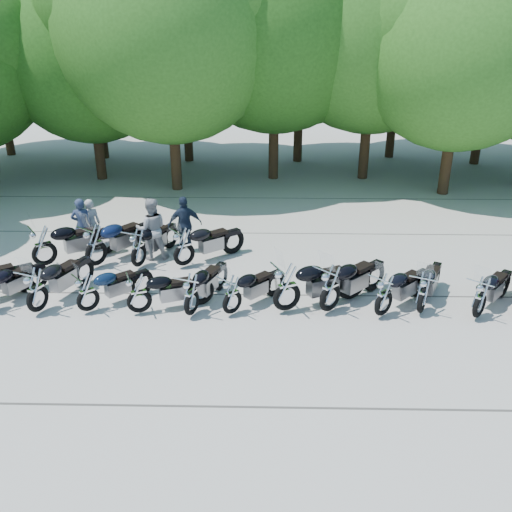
{
  "coord_description": "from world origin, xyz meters",
  "views": [
    {
      "loc": [
        0.27,
        -11.05,
        6.51
      ],
      "look_at": [
        0.0,
        1.5,
        1.1
      ],
      "focal_mm": 38.0,
      "sensor_mm": 36.0,
      "label": 1
    }
  ],
  "objects_px": {
    "motorcycle_4": "(139,293)",
    "rider_3": "(91,224)",
    "motorcycle_7": "(287,286)",
    "motorcycle_16": "(138,247)",
    "motorcycle_3": "(87,291)",
    "motorcycle_6": "(232,294)",
    "motorcycle_5": "(191,293)",
    "motorcycle_8": "(331,287)",
    "motorcycle_15": "(95,244)",
    "motorcycle_2": "(36,289)",
    "motorcycle_17": "(184,246)",
    "motorcycle_14": "(43,245)",
    "rider_2": "(185,225)",
    "motorcycle_9": "(384,294)",
    "rider_0": "(82,225)",
    "motorcycle_10": "(423,292)",
    "motorcycle_11": "(481,296)",
    "rider_1": "(152,229)"
  },
  "relations": [
    {
      "from": "motorcycle_10",
      "to": "motorcycle_16",
      "type": "bearing_deg",
      "value": 7.98
    },
    {
      "from": "motorcycle_4",
      "to": "motorcycle_5",
      "type": "relative_size",
      "value": 0.96
    },
    {
      "from": "motorcycle_6",
      "to": "rider_0",
      "type": "height_order",
      "value": "rider_0"
    },
    {
      "from": "rider_1",
      "to": "motorcycle_7",
      "type": "bearing_deg",
      "value": 128.39
    },
    {
      "from": "motorcycle_5",
      "to": "motorcycle_17",
      "type": "relative_size",
      "value": 0.92
    },
    {
      "from": "motorcycle_11",
      "to": "rider_1",
      "type": "height_order",
      "value": "rider_1"
    },
    {
      "from": "motorcycle_3",
      "to": "motorcycle_17",
      "type": "xyz_separation_m",
      "value": [
        1.94,
        2.72,
        0.09
      ]
    },
    {
      "from": "motorcycle_11",
      "to": "rider_0",
      "type": "distance_m",
      "value": 11.41
    },
    {
      "from": "motorcycle_2",
      "to": "motorcycle_14",
      "type": "bearing_deg",
      "value": -50.83
    },
    {
      "from": "motorcycle_2",
      "to": "motorcycle_14",
      "type": "xyz_separation_m",
      "value": [
        -0.85,
        2.68,
        0.04
      ]
    },
    {
      "from": "motorcycle_7",
      "to": "motorcycle_16",
      "type": "distance_m",
      "value": 4.87
    },
    {
      "from": "rider_2",
      "to": "motorcycle_6",
      "type": "bearing_deg",
      "value": 97.82
    },
    {
      "from": "motorcycle_2",
      "to": "motorcycle_6",
      "type": "distance_m",
      "value": 4.7
    },
    {
      "from": "motorcycle_14",
      "to": "motorcycle_17",
      "type": "xyz_separation_m",
      "value": [
        4.0,
        0.09,
        -0.04
      ]
    },
    {
      "from": "motorcycle_17",
      "to": "rider_3",
      "type": "relative_size",
      "value": 1.49
    },
    {
      "from": "motorcycle_8",
      "to": "motorcycle_15",
      "type": "bearing_deg",
      "value": 23.98
    },
    {
      "from": "motorcycle_3",
      "to": "motorcycle_6",
      "type": "height_order",
      "value": "motorcycle_6"
    },
    {
      "from": "motorcycle_11",
      "to": "motorcycle_14",
      "type": "height_order",
      "value": "motorcycle_14"
    },
    {
      "from": "motorcycle_5",
      "to": "motorcycle_16",
      "type": "relative_size",
      "value": 0.93
    },
    {
      "from": "motorcycle_4",
      "to": "motorcycle_17",
      "type": "xyz_separation_m",
      "value": [
        0.68,
        2.78,
        0.08
      ]
    },
    {
      "from": "motorcycle_8",
      "to": "motorcycle_14",
      "type": "relative_size",
      "value": 0.99
    },
    {
      "from": "motorcycle_16",
      "to": "motorcycle_5",
      "type": "bearing_deg",
      "value": 146.44
    },
    {
      "from": "motorcycle_8",
      "to": "motorcycle_6",
      "type": "bearing_deg",
      "value": 49.44
    },
    {
      "from": "motorcycle_3",
      "to": "motorcycle_14",
      "type": "bearing_deg",
      "value": -4.01
    },
    {
      "from": "motorcycle_4",
      "to": "motorcycle_8",
      "type": "height_order",
      "value": "motorcycle_8"
    },
    {
      "from": "motorcycle_15",
      "to": "rider_2",
      "type": "height_order",
      "value": "rider_2"
    },
    {
      "from": "motorcycle_2",
      "to": "motorcycle_10",
      "type": "bearing_deg",
      "value": -157.52
    },
    {
      "from": "motorcycle_2",
      "to": "motorcycle_8",
      "type": "xyz_separation_m",
      "value": [
        7.06,
        0.17,
        0.04
      ]
    },
    {
      "from": "motorcycle_6",
      "to": "motorcycle_14",
      "type": "height_order",
      "value": "motorcycle_14"
    },
    {
      "from": "motorcycle_8",
      "to": "rider_2",
      "type": "bearing_deg",
      "value": 2.44
    },
    {
      "from": "motorcycle_11",
      "to": "motorcycle_6",
      "type": "bearing_deg",
      "value": 40.6
    },
    {
      "from": "motorcycle_4",
      "to": "rider_3",
      "type": "height_order",
      "value": "rider_3"
    },
    {
      "from": "motorcycle_14",
      "to": "rider_2",
      "type": "bearing_deg",
      "value": -107.86
    },
    {
      "from": "motorcycle_5",
      "to": "motorcycle_10",
      "type": "relative_size",
      "value": 1.01
    },
    {
      "from": "motorcycle_4",
      "to": "motorcycle_8",
      "type": "relative_size",
      "value": 0.85
    },
    {
      "from": "motorcycle_16",
      "to": "rider_2",
      "type": "xyz_separation_m",
      "value": [
        1.17,
        1.25,
        0.22
      ]
    },
    {
      "from": "motorcycle_2",
      "to": "rider_0",
      "type": "relative_size",
      "value": 1.38
    },
    {
      "from": "motorcycle_4",
      "to": "motorcycle_10",
      "type": "xyz_separation_m",
      "value": [
        6.81,
        0.17,
        0.02
      ]
    },
    {
      "from": "motorcycle_4",
      "to": "rider_2",
      "type": "distance_m",
      "value": 4.0
    },
    {
      "from": "rider_2",
      "to": "motorcycle_9",
      "type": "bearing_deg",
      "value": 127.93
    },
    {
      "from": "motorcycle_2",
      "to": "motorcycle_3",
      "type": "relative_size",
      "value": 1.15
    },
    {
      "from": "motorcycle_2",
      "to": "motorcycle_17",
      "type": "distance_m",
      "value": 4.2
    },
    {
      "from": "motorcycle_4",
      "to": "rider_0",
      "type": "distance_m",
      "value": 4.73
    },
    {
      "from": "motorcycle_6",
      "to": "motorcycle_7",
      "type": "xyz_separation_m",
      "value": [
        1.31,
        0.15,
        0.14
      ]
    },
    {
      "from": "motorcycle_8",
      "to": "rider_3",
      "type": "xyz_separation_m",
      "value": [
        -7.0,
        4.05,
        0.1
      ]
    },
    {
      "from": "motorcycle_2",
      "to": "motorcycle_6",
      "type": "relative_size",
      "value": 1.14
    },
    {
      "from": "motorcycle_4",
      "to": "motorcycle_17",
      "type": "distance_m",
      "value": 2.87
    },
    {
      "from": "motorcycle_16",
      "to": "rider_2",
      "type": "bearing_deg",
      "value": -111.0
    },
    {
      "from": "motorcycle_17",
      "to": "rider_0",
      "type": "xyz_separation_m",
      "value": [
        -3.27,
        1.16,
        0.18
      ]
    },
    {
      "from": "motorcycle_14",
      "to": "rider_0",
      "type": "distance_m",
      "value": 1.46
    }
  ]
}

